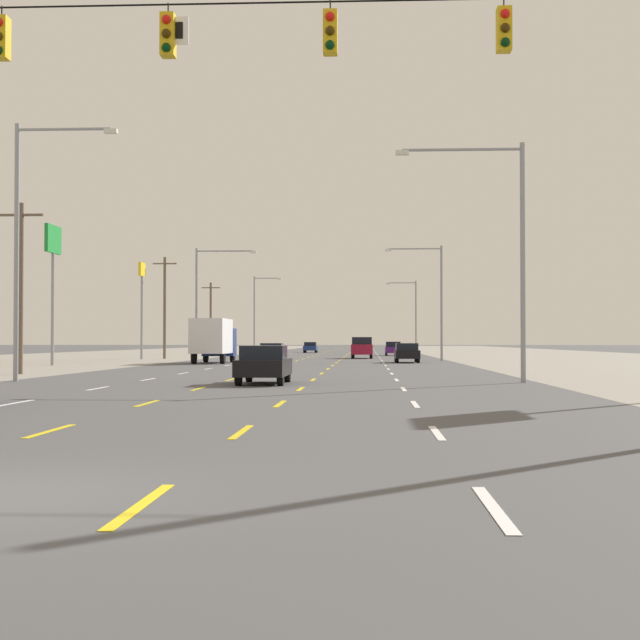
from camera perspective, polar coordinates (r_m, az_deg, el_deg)
The scene contains 23 objects.
ground_plane at distance 75.93m, azimuth -0.17°, elevation -2.51°, with size 572.00×572.00×0.00m, color #4C4C4F.
lot_apron_left at distance 81.09m, azimuth -17.93°, elevation -2.37°, with size 28.00×440.00×0.01m, color gray.
lot_apron_right at distance 78.61m, azimuth 18.18°, elevation -2.40°, with size 28.00×440.00×0.01m, color gray.
lane_markings at distance 114.39m, azimuth 0.85°, elevation -2.09°, with size 10.64×227.60×0.01m.
signal_span_wire at distance 20.60m, azimuth -8.77°, elevation 10.78°, with size 27.12×0.53×10.00m.
sedan_center_turn_near at distance 35.85m, azimuth -3.43°, elevation -2.69°, with size 1.80×4.50×1.46m.
box_truck_far_left_mid at distance 69.18m, azimuth -6.51°, elevation -1.10°, with size 2.40×7.20×3.23m.
sedan_far_right_midfar at distance 70.75m, azimuth 5.30°, elevation -1.98°, with size 1.80×4.50×1.46m.
sedan_inner_left_far at distance 72.57m, azimuth -2.93°, elevation -1.97°, with size 1.80×4.50×1.46m.
suv_inner_right_farther at distance 87.37m, azimuth 2.57°, elevation -1.67°, with size 1.98×4.90×1.98m.
hatchback_far_right_farthest at distance 103.59m, azimuth 4.46°, elevation -1.74°, with size 1.72×3.90×1.54m.
sedan_inner_left_distant_a at distance 128.34m, azimuth -0.58°, elevation -1.66°, with size 1.80×4.50×1.46m.
pole_sign_left_row_1 at distance 65.16m, azimuth -15.93°, elevation 3.80°, with size 0.24×2.72×9.36m.
pole_sign_left_row_2 at distance 85.07m, azimuth -10.78°, elevation 1.84°, with size 0.24×1.75×8.62m.
streetlight_left_row_0 at distance 39.85m, azimuth -17.42°, elevation 5.09°, with size 4.20×0.26×10.46m.
streetlight_right_row_0 at distance 37.77m, azimuth 11.35°, elevation 4.78°, with size 5.09×0.26×9.47m.
streetlight_left_row_1 at distance 78.51m, azimuth -7.10°, elevation 1.59°, with size 5.09×0.26×9.36m.
streetlight_right_row_1 at distance 77.54m, azimuth 7.02°, elevation 1.64°, with size 4.73×0.26×9.47m.
streetlight_left_row_2 at distance 118.20m, azimuth -3.86°, elevation 0.64°, with size 3.50×0.26×9.77m.
streetlight_right_row_2 at distance 117.52m, azimuth 5.66°, elevation 0.52°, with size 3.86×0.26×9.14m.
utility_pole_left_row_0 at distance 48.61m, azimuth -17.74°, elevation 2.07°, with size 2.20×0.26×8.47m.
utility_pole_left_row_1 at distance 86.90m, azimuth -9.43°, elevation 0.86°, with size 2.20×0.26×9.31m.
utility_pole_left_row_2 at distance 111.09m, azimuth -6.67°, elevation 0.18°, with size 2.20×0.26×8.50m.
Camera 1 is at (4.01, -9.80, 1.65)m, focal length 52.62 mm.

